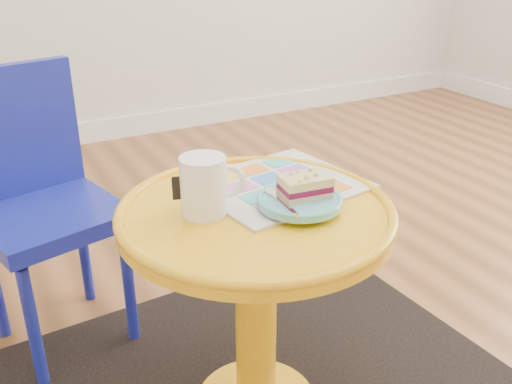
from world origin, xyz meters
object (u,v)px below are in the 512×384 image
chair (37,193)px  mug (205,184)px  plate (300,202)px  side_table (256,273)px  newspaper (277,184)px

chair → mug: chair is taller
mug → plate: 0.20m
chair → plate: 0.75m
side_table → newspaper: (0.10, 0.08, 0.16)m
chair → newspaper: 0.67m
side_table → mug: mug is taller
chair → plate: bearing=-67.2°
side_table → plate: (0.08, -0.04, 0.17)m
mug → plate: mug is taller
newspaper → mug: mug is taller
chair → mug: (0.26, -0.52, 0.17)m
newspaper → side_table: bearing=-148.8°
plate → side_table: bearing=151.8°
chair → newspaper: bearing=-59.1°
side_table → newspaper: size_ratio=1.63×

